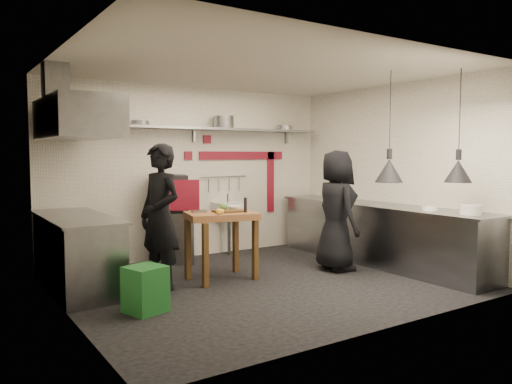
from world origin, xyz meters
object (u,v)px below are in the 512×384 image
green_bin (145,289)px  chef_left (160,217)px  chef_right (336,210)px  prep_table (221,246)px  oven_stand (173,237)px  combi_oven (169,194)px

green_bin → chef_left: 1.16m
chef_left → chef_right: 2.60m
prep_table → chef_left: size_ratio=0.50×
prep_table → chef_right: chef_right is taller
oven_stand → chef_right: bearing=-24.5°
oven_stand → chef_left: bearing=-99.8°
combi_oven → chef_left: 1.51m
oven_stand → chef_right: 2.58m
green_bin → prep_table: 1.60m
combi_oven → prep_table: combi_oven is taller
oven_stand → combi_oven: size_ratio=1.38×
combi_oven → prep_table: size_ratio=0.63×
green_bin → prep_table: prep_table is taller
green_bin → chef_left: (0.51, 0.80, 0.67)m
green_bin → prep_table: (1.38, 0.78, 0.21)m
oven_stand → green_bin: (-1.26, -2.12, -0.15)m
prep_table → chef_right: (1.70, -0.42, 0.42)m
prep_table → combi_oven: bearing=110.3°
oven_stand → prep_table: 1.35m
chef_left → chef_right: size_ratio=1.04×
oven_stand → prep_table: prep_table is taller
chef_left → green_bin: bearing=-47.2°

